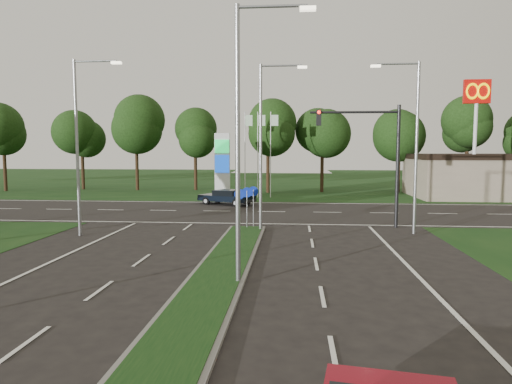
{
  "coord_description": "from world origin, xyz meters",
  "views": [
    {
      "loc": [
        2.62,
        -8.63,
        4.44
      ],
      "look_at": [
        0.58,
        15.7,
        2.2
      ],
      "focal_mm": 32.0,
      "sensor_mm": 36.0,
      "label": 1
    }
  ],
  "objects": [
    {
      "name": "mcdonalds_sign",
      "position": [
        18.0,
        31.97,
        7.99
      ],
      "size": [
        2.2,
        0.47,
        10.4
      ],
      "color": "silver",
      "rests_on": "ground"
    },
    {
      "name": "traffic_signal",
      "position": [
        7.19,
        18.0,
        4.65
      ],
      "size": [
        5.1,
        0.42,
        7.0
      ],
      "color": "black",
      "rests_on": "ground"
    },
    {
      "name": "streetlight_right_far",
      "position": [
        8.8,
        16.0,
        5.08
      ],
      "size": [
        2.53,
        0.22,
        9.0
      ],
      "rotation": [
        0.0,
        0.0,
        3.14
      ],
      "color": "gray",
      "rests_on": "ground"
    },
    {
      "name": "verge_far",
      "position": [
        0.0,
        55.0,
        0.0
      ],
      "size": [
        160.0,
        50.0,
        0.02
      ],
      "primitive_type": "cube",
      "color": "black",
      "rests_on": "ground"
    },
    {
      "name": "commercial_building",
      "position": [
        22.0,
        36.0,
        2.0
      ],
      "size": [
        16.0,
        9.0,
        4.0
      ],
      "primitive_type": "cube",
      "color": "gray",
      "rests_on": "ground"
    },
    {
      "name": "cross_road",
      "position": [
        0.0,
        24.0,
        0.0
      ],
      "size": [
        160.0,
        12.0,
        0.02
      ],
      "primitive_type": "cube",
      "color": "black",
      "rests_on": "ground"
    },
    {
      "name": "streetlight_median_near",
      "position": [
        1.0,
        6.0,
        5.08
      ],
      "size": [
        2.53,
        0.22,
        9.0
      ],
      "color": "gray",
      "rests_on": "ground"
    },
    {
      "name": "median_kerb",
      "position": [
        0.0,
        4.0,
        0.06
      ],
      "size": [
        2.0,
        26.0,
        0.12
      ],
      "primitive_type": "cube",
      "color": "slate",
      "rests_on": "ground"
    },
    {
      "name": "gas_pylon",
      "position": [
        -3.79,
        33.05,
        3.2
      ],
      "size": [
        5.8,
        1.26,
        8.0
      ],
      "color": "silver",
      "rests_on": "ground"
    },
    {
      "name": "streetlight_left_far",
      "position": [
        -8.3,
        14.0,
        5.08
      ],
      "size": [
        2.53,
        0.22,
        9.0
      ],
      "color": "gray",
      "rests_on": "ground"
    },
    {
      "name": "ground",
      "position": [
        0.0,
        0.0,
        0.0
      ],
      "size": [
        160.0,
        160.0,
        0.0
      ],
      "primitive_type": "plane",
      "color": "black",
      "rests_on": "ground"
    },
    {
      "name": "streetlight_median_far",
      "position": [
        1.0,
        16.0,
        5.08
      ],
      "size": [
        2.53,
        0.22,
        9.0
      ],
      "color": "gray",
      "rests_on": "ground"
    },
    {
      "name": "navy_sedan",
      "position": [
        -2.85,
        27.99,
        0.66
      ],
      "size": [
        4.84,
        3.53,
        1.23
      ],
      "rotation": [
        0.0,
        0.0,
        1.14
      ],
      "color": "black",
      "rests_on": "ground"
    },
    {
      "name": "treeline_far",
      "position": [
        0.1,
        39.93,
        6.83
      ],
      "size": [
        6.0,
        6.0,
        9.9
      ],
      "color": "black",
      "rests_on": "ground"
    },
    {
      "name": "median_signs",
      "position": [
        0.0,
        16.4,
        1.71
      ],
      "size": [
        1.16,
        1.76,
        2.38
      ],
      "color": "gray",
      "rests_on": "ground"
    }
  ]
}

